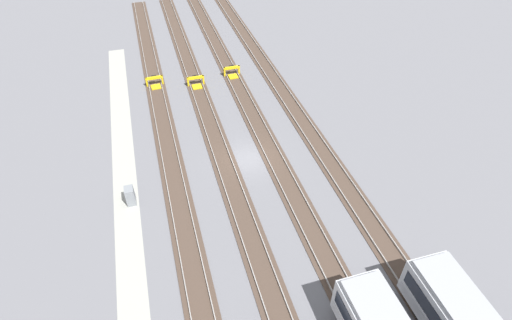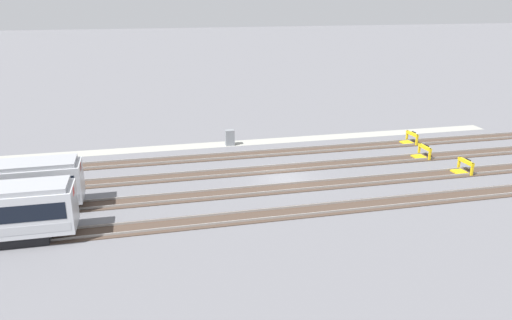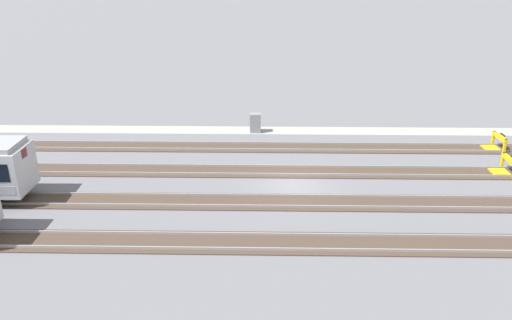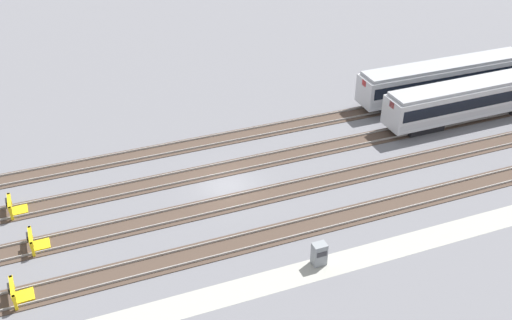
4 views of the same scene
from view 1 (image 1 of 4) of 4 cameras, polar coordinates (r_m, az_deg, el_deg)
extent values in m
plane|color=slate|center=(36.73, -1.06, 0.19)|extent=(400.00, 400.00, 0.00)
cube|color=#9E9E93|center=(36.19, -18.21, -3.03)|extent=(54.00, 2.00, 0.01)
cube|color=#47382D|center=(35.98, -11.73, -1.80)|extent=(90.00, 2.23, 0.06)
cube|color=gray|center=(35.93, -10.63, -1.47)|extent=(90.00, 0.07, 0.15)
cube|color=gray|center=(35.91, -12.88, -1.89)|extent=(90.00, 0.07, 0.15)
cube|color=#47382D|center=(36.32, -4.56, -0.44)|extent=(90.00, 2.24, 0.06)
cube|color=gray|center=(36.36, -3.47, -0.11)|extent=(90.00, 0.07, 0.15)
cube|color=gray|center=(36.16, -5.68, -0.53)|extent=(90.00, 0.07, 0.15)
cube|color=#47382D|center=(37.24, 2.36, 0.88)|extent=(90.00, 2.24, 0.06)
cube|color=gray|center=(37.36, 3.41, 1.20)|extent=(90.00, 0.07, 0.15)
cube|color=gray|center=(36.99, 1.31, 0.80)|extent=(90.00, 0.07, 0.15)
cube|color=#47382D|center=(38.68, 8.87, 2.10)|extent=(90.00, 2.23, 0.06)
cube|color=gray|center=(38.89, 9.85, 2.41)|extent=(90.00, 0.07, 0.15)
cube|color=gray|center=(38.36, 7.90, 2.04)|extent=(90.00, 0.07, 0.15)
cube|color=red|center=(27.53, 23.07, -12.93)|extent=(0.08, 0.70, 0.56)
cube|color=red|center=(25.40, 14.16, -16.07)|extent=(0.09, 0.70, 0.56)
cube|color=gold|center=(48.87, -13.24, 11.09)|extent=(0.19, 0.19, 1.15)
cube|color=gold|center=(48.78, -15.34, 10.64)|extent=(0.19, 0.19, 1.15)
cube|color=gold|center=(48.61, -14.37, 11.30)|extent=(0.34, 2.01, 0.30)
cube|color=gold|center=(48.57, -14.10, 10.08)|extent=(1.15, 1.13, 0.18)
cube|color=black|center=(48.77, -14.40, 11.40)|extent=(0.15, 0.61, 0.44)
cube|color=gold|center=(48.02, -7.53, 11.29)|extent=(0.18, 0.18, 1.15)
cube|color=gold|center=(47.82, -9.67, 10.92)|extent=(0.18, 0.18, 1.15)
cube|color=gold|center=(47.71, -8.65, 11.55)|extent=(0.26, 2.00, 0.30)
cube|color=gold|center=(47.68, -8.42, 10.29)|extent=(1.11, 1.09, 0.18)
cube|color=black|center=(47.87, -8.69, 11.65)|extent=(0.13, 0.60, 0.44)
cube|color=gold|center=(49.81, -2.45, 12.74)|extent=(0.18, 0.18, 1.15)
cube|color=gold|center=(49.44, -4.51, 12.42)|extent=(0.18, 0.18, 1.15)
cube|color=gold|center=(49.42, -3.50, 13.02)|extent=(0.27, 2.00, 0.30)
cube|color=gold|center=(49.37, -3.29, 11.80)|extent=(1.11, 1.09, 0.18)
cube|color=black|center=(49.57, -3.55, 13.11)|extent=(0.13, 0.60, 0.44)
cube|color=gray|center=(33.67, -17.53, -4.90)|extent=(0.90, 0.70, 1.60)
cube|color=#333338|center=(33.54, -18.22, -4.72)|extent=(0.70, 0.04, 0.36)
camera|label=2|loc=(48.65, 55.22, 13.38)|focal=35.00mm
camera|label=3|loc=(45.27, 40.08, 18.87)|focal=35.00mm
camera|label=4|loc=(48.70, -62.60, 25.33)|focal=42.00mm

